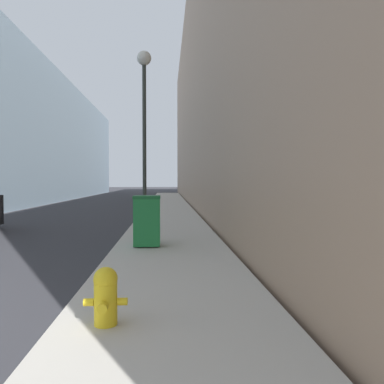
{
  "coord_description": "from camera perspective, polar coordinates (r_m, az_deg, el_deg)",
  "views": [
    {
      "loc": [
        4.83,
        -3.48,
        1.83
      ],
      "look_at": [
        6.29,
        18.47,
        1.15
      ],
      "focal_mm": 35.0,
      "sensor_mm": 36.0,
      "label": 1
    }
  ],
  "objects": [
    {
      "name": "lamppost",
      "position": [
        12.73,
        -7.28,
        12.52
      ],
      "size": [
        0.47,
        0.47,
        5.96
      ],
      "color": "#2D332D",
      "rests_on": "sidewalk_right"
    },
    {
      "name": "trash_bin",
      "position": [
        9.77,
        -6.86,
        -4.3
      ],
      "size": [
        0.69,
        0.68,
        1.31
      ],
      "color": "#1E7538",
      "rests_on": "sidewalk_right"
    },
    {
      "name": "fire_hydrant",
      "position": [
        4.68,
        -13.04,
        -15.0
      ],
      "size": [
        0.51,
        0.4,
        0.68
      ],
      "color": "yellow",
      "rests_on": "sidewalk_right"
    },
    {
      "name": "building_right_stone",
      "position": [
        31.21,
        10.82,
        14.39
      ],
      "size": [
        12.0,
        60.0,
        17.32
      ],
      "color": "#9E7F66",
      "rests_on": "ground"
    },
    {
      "name": "sidewalk_right",
      "position": [
        21.55,
        -3.57,
        -2.93
      ],
      "size": [
        2.93,
        60.0,
        0.13
      ],
      "color": "#B7B2A8",
      "rests_on": "ground"
    }
  ]
}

